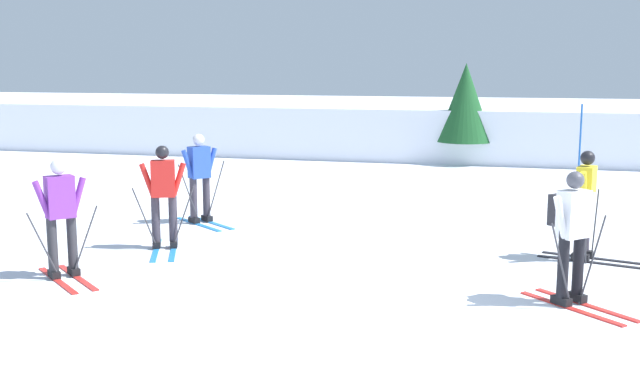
# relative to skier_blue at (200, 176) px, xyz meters

# --- Properties ---
(ground_plane) EXTENTS (120.00, 120.00, 0.00)m
(ground_plane) POSITION_rel_skier_blue_xyz_m (3.98, -4.42, -0.92)
(ground_plane) COLOR silver
(far_snow_ridge) EXTENTS (80.00, 9.42, 1.63)m
(far_snow_ridge) POSITION_rel_skier_blue_xyz_m (3.98, 14.56, -0.10)
(far_snow_ridge) COLOR silver
(far_snow_ridge) RESTS_ON ground
(skier_blue) EXTENTS (1.50, 1.27, 1.71)m
(skier_blue) POSITION_rel_skier_blue_xyz_m (0.00, 0.00, 0.00)
(skier_blue) COLOR #237AC6
(skier_blue) RESTS_ON ground
(skier_yellow) EXTENTS (1.64, 0.97, 1.71)m
(skier_yellow) POSITION_rel_skier_blue_xyz_m (6.91, -1.14, -0.00)
(skier_yellow) COLOR black
(skier_yellow) RESTS_ON ground
(skier_purple) EXTENTS (1.46, 1.32, 1.71)m
(skier_purple) POSITION_rel_skier_blue_xyz_m (-0.34, -4.10, -0.00)
(skier_purple) COLOR red
(skier_purple) RESTS_ON ground
(skier_white) EXTENTS (1.41, 1.37, 1.71)m
(skier_white) POSITION_rel_skier_blue_xyz_m (6.57, -3.56, 0.04)
(skier_white) COLOR red
(skier_white) RESTS_ON ground
(skier_red) EXTENTS (0.96, 1.62, 1.71)m
(skier_red) POSITION_rel_skier_blue_xyz_m (0.27, -2.11, -0.00)
(skier_red) COLOR #237AC6
(skier_red) RESTS_ON ground
(trail_marker_pole) EXTENTS (0.04, 0.04, 2.08)m
(trail_marker_pole) POSITION_rel_skier_blue_xyz_m (7.24, 5.82, 0.12)
(trail_marker_pole) COLOR #1E56AD
(trail_marker_pole) RESTS_ON ground
(conifer_far_left) EXTENTS (1.69, 1.69, 3.03)m
(conifer_far_left) POSITION_rel_skier_blue_xyz_m (4.20, 10.18, 0.93)
(conifer_far_left) COLOR #513823
(conifer_far_left) RESTS_ON ground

